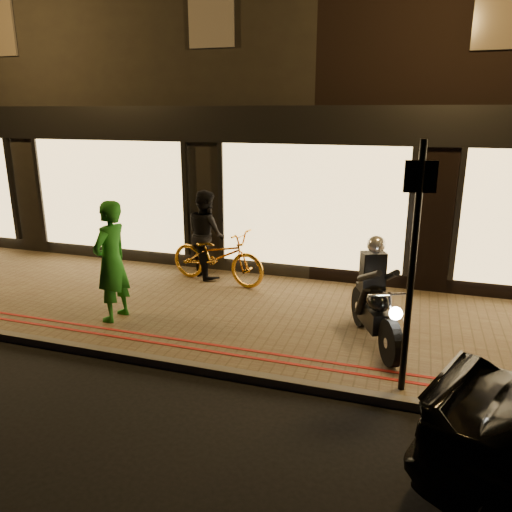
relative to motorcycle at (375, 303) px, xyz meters
The scene contains 10 objects.
ground 2.23m from the motorcycle, 135.39° to the right, with size 90.00×90.00×0.00m, color black.
sidewalk 1.72m from the motorcycle, 160.72° to the left, with size 50.00×4.00×0.12m, color brown.
kerb_stone 2.17m from the motorcycle, 136.37° to the right, with size 50.00×0.14×0.12m, color #59544C.
red_kerb_lines 1.86m from the motorcycle, 148.24° to the right, with size 50.00×0.26×0.01m.
building_row 8.43m from the motorcycle, 101.26° to the left, with size 48.00×10.11×8.50m.
motorcycle is the anchor object (origin of this frame).
sign_post 1.67m from the motorcycle, 69.05° to the right, with size 0.35×0.09×3.00m.
bicycle_gold 3.65m from the motorcycle, 150.86° to the left, with size 0.72×2.07×1.09m, color gold.
person_green 4.14m from the motorcycle, behind, with size 0.71×0.47×1.96m, color #1F751F.
person_dark 4.11m from the motorcycle, 149.68° to the left, with size 0.87×0.68×1.78m, color black.
Camera 1 is at (1.94, -5.45, 3.41)m, focal length 35.00 mm.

